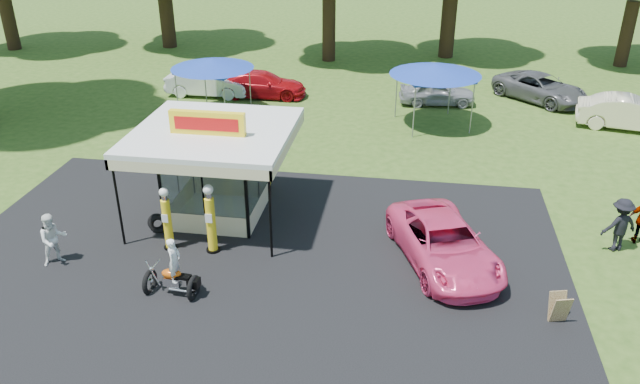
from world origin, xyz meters
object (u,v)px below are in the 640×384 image
at_px(motorcycle, 174,273).
at_px(kiosk_car, 236,178).
at_px(a_frame_sign, 559,308).
at_px(spectator_west, 53,239).
at_px(gas_station_kiosk, 216,171).
at_px(spectator_east_a, 620,225).
at_px(bg_car_d, 541,88).
at_px(tent_east, 435,70).
at_px(gas_pump_left, 167,220).
at_px(bg_car_a, 208,82).
at_px(bg_car_e, 629,113).
at_px(pink_sedan, 444,243).
at_px(bg_car_b, 262,84).
at_px(gas_pump_right, 211,220).
at_px(bg_car_c, 437,92).
at_px(tent_west, 212,64).

bearing_deg(motorcycle, kiosk_car, 95.57).
height_order(a_frame_sign, spectator_west, spectator_west).
bearing_deg(gas_station_kiosk, spectator_east_a, -1.09).
bearing_deg(spectator_west, bg_car_d, 4.81).
bearing_deg(tent_east, gas_pump_left, -122.99).
xyz_separation_m(bg_car_a, bg_car_d, (18.52, 1.99, -0.04)).
distance_m(gas_station_kiosk, tent_east, 13.29).
xyz_separation_m(gas_station_kiosk, kiosk_car, (-0.00, 2.21, -1.30)).
bearing_deg(bg_car_a, gas_station_kiosk, -160.43).
height_order(bg_car_d, bg_car_e, bg_car_e).
xyz_separation_m(pink_sedan, bg_car_b, (-9.80, 15.92, -0.02)).
bearing_deg(a_frame_sign, bg_car_a, 116.31).
distance_m(gas_pump_left, tent_east, 15.96).
bearing_deg(bg_car_a, gas_pump_right, -161.49).
bearing_deg(gas_pump_left, bg_car_c, 61.78).
distance_m(kiosk_car, tent_west, 9.42).
bearing_deg(bg_car_d, a_frame_sign, -143.12).
bearing_deg(gas_station_kiosk, spectator_west, -136.92).
distance_m(gas_pump_right, pink_sedan, 7.53).
height_order(gas_station_kiosk, motorcycle, gas_station_kiosk).
height_order(spectator_east_a, bg_car_b, spectator_east_a).
height_order(motorcycle, bg_car_e, motorcycle).
bearing_deg(tent_east, motorcycle, -115.56).
bearing_deg(motorcycle, spectator_west, 170.77).
distance_m(gas_pump_right, bg_car_b, 16.59).
bearing_deg(a_frame_sign, tent_east, 87.66).
bearing_deg(gas_pump_left, a_frame_sign, -9.38).
bearing_deg(tent_west, spectator_west, -92.75).
bearing_deg(bg_car_a, motorcycle, -164.85).
height_order(gas_pump_right, kiosk_car, gas_pump_right).
xyz_separation_m(pink_sedan, tent_west, (-11.54, 12.65, 1.95)).
bearing_deg(gas_station_kiosk, kiosk_car, 90.00).
bearing_deg(bg_car_c, gas_pump_right, 149.19).
bearing_deg(motorcycle, bg_car_e, 48.43).
bearing_deg(bg_car_a, spectator_west, -177.86).
xyz_separation_m(a_frame_sign, bg_car_c, (-3.16, 18.63, 0.24)).
relative_size(bg_car_c, bg_car_d, 0.77).
bearing_deg(gas_pump_left, spectator_east_a, 8.80).
distance_m(motorcycle, bg_car_c, 20.60).
distance_m(gas_station_kiosk, gas_pump_right, 2.61).
bearing_deg(spectator_east_a, kiosk_car, -31.06).
height_order(spectator_west, bg_car_d, spectator_west).
bearing_deg(gas_station_kiosk, tent_east, 54.41).
relative_size(gas_station_kiosk, tent_west, 1.27).
bearing_deg(spectator_east_a, bg_car_a, -57.69).
distance_m(a_frame_sign, spectator_east_a, 5.02).
height_order(motorcycle, pink_sedan, motorcycle).
relative_size(bg_car_a, bg_car_e, 0.97).
bearing_deg(gas_pump_right, gas_pump_left, -177.91).
height_order(kiosk_car, pink_sedan, pink_sedan).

